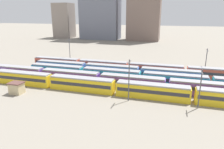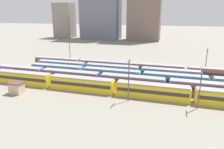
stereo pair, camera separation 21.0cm
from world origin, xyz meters
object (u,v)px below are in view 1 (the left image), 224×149
(catenary_pole_0, at_px, (129,78))
(catenary_pole_3, at_px, (70,51))
(train_track_1, at_px, (167,85))
(train_track_3, at_px, (112,70))
(train_track_4, at_px, (185,72))
(catenary_pole_1, at_px, (206,61))
(train_track_0, at_px, (152,91))
(catenary_pole_2, at_px, (200,87))
(signal_hut, at_px, (17,88))
(train_track_2, at_px, (175,80))

(catenary_pole_0, bearing_deg, catenary_pole_3, 137.23)
(train_track_1, height_order, catenary_pole_0, catenary_pole_0)
(train_track_3, bearing_deg, train_track_4, 12.39)
(catenary_pole_1, bearing_deg, train_track_0, -121.75)
(train_track_4, bearing_deg, catenary_pole_1, 26.24)
(train_track_3, height_order, catenary_pole_3, catenary_pole_3)
(catenary_pole_3, bearing_deg, train_track_1, -26.18)
(catenary_pole_2, bearing_deg, catenary_pole_0, -179.16)
(train_track_3, bearing_deg, catenary_pole_1, 15.45)
(catenary_pole_1, bearing_deg, signal_hut, -147.98)
(train_track_4, xyz_separation_m, catenary_pole_0, (-13.85, -24.08, 3.74))
(catenary_pole_0, bearing_deg, train_track_1, 44.44)
(train_track_2, bearing_deg, train_track_0, -116.76)
(train_track_4, relative_size, catenary_pole_0, 11.04)
(train_track_2, bearing_deg, train_track_1, -109.97)
(catenary_pole_1, bearing_deg, catenary_pole_0, -126.47)
(catenary_pole_0, bearing_deg, train_track_3, 117.47)
(train_track_2, relative_size, train_track_4, 0.83)
(train_track_1, bearing_deg, train_track_3, 150.60)
(train_track_3, bearing_deg, train_track_0, -45.93)
(catenary_pole_0, height_order, signal_hut, catenary_pole_0)
(train_track_0, bearing_deg, catenary_pole_0, -148.22)
(train_track_2, distance_m, train_track_4, 10.92)
(signal_hut, bearing_deg, catenary_pole_1, 32.02)
(train_track_2, distance_m, catenary_pole_1, 16.81)
(catenary_pole_2, bearing_deg, train_track_0, 163.65)
(catenary_pole_0, distance_m, signal_hut, 29.61)
(signal_hut, bearing_deg, catenary_pole_3, 90.51)
(train_track_1, distance_m, train_track_4, 16.45)
(catenary_pole_1, bearing_deg, train_track_2, -125.27)
(catenary_pole_3, bearing_deg, train_track_4, -4.10)
(train_track_2, xyz_separation_m, train_track_4, (3.32, 10.40, 0.00))
(train_track_0, relative_size, catenary_pole_0, 9.19)
(catenary_pole_0, relative_size, catenary_pole_2, 1.14)
(catenary_pole_1, bearing_deg, train_track_1, -121.44)
(train_track_3, relative_size, catenary_pole_3, 5.10)
(train_track_3, relative_size, catenary_pole_1, 5.98)
(train_track_3, distance_m, train_track_4, 24.23)
(train_track_2, height_order, train_track_4, same)
(catenary_pole_0, relative_size, signal_hut, 2.83)
(train_track_3, relative_size, signal_hut, 15.50)
(catenary_pole_0, bearing_deg, catenary_pole_2, 0.84)
(catenary_pole_3, bearing_deg, catenary_pole_1, -0.05)
(train_track_4, bearing_deg, train_track_1, -108.46)
(train_track_0, distance_m, catenary_pole_0, 7.26)
(train_track_0, distance_m, train_track_4, 22.49)
(catenary_pole_0, bearing_deg, train_track_4, 60.09)
(signal_hut, bearing_deg, train_track_0, 11.31)
(catenary_pole_1, relative_size, catenary_pole_3, 0.85)
(catenary_pole_1, bearing_deg, catenary_pole_3, 179.95)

